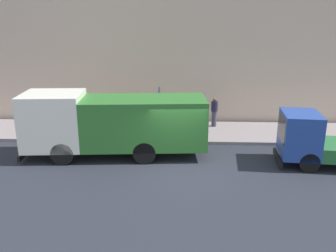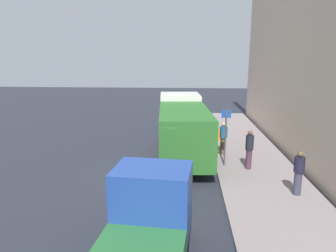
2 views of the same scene
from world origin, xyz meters
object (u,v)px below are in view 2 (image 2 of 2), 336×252
Objects in this scene: pedestrian_third at (299,172)px; traffic_cone_orange at (218,134)px; pedestrian_walking at (223,137)px; street_sign_post at (226,133)px; large_utility_truck at (182,125)px; pedestrian_standing at (249,149)px; small_flatbed_truck at (145,231)px.

pedestrian_third is 8.00m from traffic_cone_orange.
street_sign_post is (-0.12, -1.77, 0.69)m from pedestrian_walking.
traffic_cone_orange is at bearing 83.96° from pedestrian_walking.
large_utility_truck is 3.11× the size of street_sign_post.
street_sign_post reaches higher than pedestrian_walking.
pedestrian_walking reaches higher than traffic_cone_orange.
traffic_cone_orange is at bearing 146.85° from pedestrian_third.
street_sign_post is at bearing 37.92° from pedestrian_standing.
pedestrian_walking reaches higher than pedestrian_third.
traffic_cone_orange is (2.91, 11.91, -0.53)m from small_flatbed_truck.
street_sign_post is at bearing -91.68° from traffic_cone_orange.
pedestrian_third is 0.62× the size of street_sign_post.
pedestrian_walking is 2.96m from traffic_cone_orange.
street_sign_post is (-0.14, -4.67, 1.23)m from traffic_cone_orange.
large_utility_truck is 4.69× the size of pedestrian_standing.
large_utility_truck is 1.67× the size of small_flatbed_truck.
traffic_cone_orange is (2.18, 2.68, -1.10)m from large_utility_truck.
large_utility_truck is 4.91× the size of pedestrian_walking.
small_flatbed_truck is (-0.73, -9.23, -0.57)m from large_utility_truck.
street_sign_post reaches higher than traffic_cone_orange.
large_utility_truck reaches higher than traffic_cone_orange.
street_sign_post is (-1.05, 0.38, 0.64)m from pedestrian_standing.
pedestrian_walking is at bearing 86.00° from street_sign_post.
small_flatbed_truck reaches higher than pedestrian_standing.
small_flatbed_truck is 2.95× the size of pedestrian_walking.
traffic_cone_orange is 4.84m from street_sign_post.
street_sign_post reaches higher than small_flatbed_truck.
small_flatbed_truck is 7.78m from street_sign_post.
small_flatbed_truck is 6.64m from pedestrian_third.
large_utility_truck is 5.03× the size of pedestrian_third.
pedestrian_third reaches higher than traffic_cone_orange.
pedestrian_third is 3.87m from street_sign_post.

